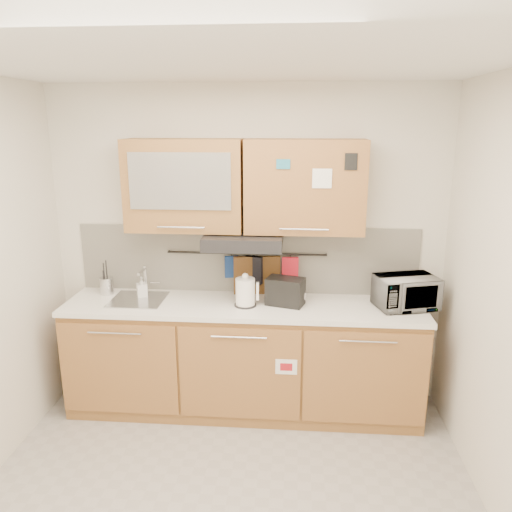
# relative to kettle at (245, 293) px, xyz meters

# --- Properties ---
(ceiling) EXTENTS (3.20, 3.20, 0.00)m
(ceiling) POSITION_rel_kettle_xyz_m (-0.02, -1.15, 1.57)
(ceiling) COLOR white
(ceiling) RESTS_ON wall_back
(wall_back) EXTENTS (3.20, 0.00, 3.20)m
(wall_back) POSITION_rel_kettle_xyz_m (-0.02, 0.35, 0.27)
(wall_back) COLOR silver
(wall_back) RESTS_ON ground
(base_cabinet) EXTENTS (2.80, 0.64, 0.88)m
(base_cabinet) POSITION_rel_kettle_xyz_m (-0.02, 0.04, -0.62)
(base_cabinet) COLOR #A4783A
(base_cabinet) RESTS_ON floor
(countertop) EXTENTS (2.82, 0.62, 0.04)m
(countertop) POSITION_rel_kettle_xyz_m (-0.02, 0.04, -0.13)
(countertop) COLOR white
(countertop) RESTS_ON base_cabinet
(backsplash) EXTENTS (2.80, 0.02, 0.56)m
(backsplash) POSITION_rel_kettle_xyz_m (-0.02, 0.34, 0.17)
(backsplash) COLOR silver
(backsplash) RESTS_ON countertop
(upper_cabinets) EXTENTS (1.82, 0.37, 0.70)m
(upper_cabinets) POSITION_rel_kettle_xyz_m (-0.03, 0.17, 0.81)
(upper_cabinets) COLOR #A4783A
(upper_cabinets) RESTS_ON wall_back
(range_hood) EXTENTS (0.60, 0.46, 0.10)m
(range_hood) POSITION_rel_kettle_xyz_m (-0.02, 0.10, 0.39)
(range_hood) COLOR black
(range_hood) RESTS_ON upper_cabinets
(sink) EXTENTS (0.42, 0.40, 0.26)m
(sink) POSITION_rel_kettle_xyz_m (-0.87, 0.06, -0.10)
(sink) COLOR silver
(sink) RESTS_ON countertop
(utensil_rail) EXTENTS (1.30, 0.02, 0.02)m
(utensil_rail) POSITION_rel_kettle_xyz_m (-0.02, 0.30, 0.23)
(utensil_rail) COLOR black
(utensil_rail) RESTS_ON backsplash
(utensil_crock) EXTENTS (0.12, 0.12, 0.28)m
(utensil_crock) POSITION_rel_kettle_xyz_m (-1.17, 0.18, -0.03)
(utensil_crock) COLOR silver
(utensil_crock) RESTS_ON countertop
(kettle) EXTENTS (0.19, 0.17, 0.27)m
(kettle) POSITION_rel_kettle_xyz_m (0.00, 0.00, 0.00)
(kettle) COLOR white
(kettle) RESTS_ON countertop
(toaster) EXTENTS (0.32, 0.24, 0.22)m
(toaster) POSITION_rel_kettle_xyz_m (0.31, 0.05, 0.00)
(toaster) COLOR black
(toaster) RESTS_ON countertop
(microwave) EXTENTS (0.51, 0.41, 0.25)m
(microwave) POSITION_rel_kettle_xyz_m (1.23, 0.06, 0.02)
(microwave) COLOR #999999
(microwave) RESTS_ON countertop
(soap_bottle) EXTENTS (0.10, 0.11, 0.17)m
(soap_bottle) POSITION_rel_kettle_xyz_m (-0.86, 0.12, -0.02)
(soap_bottle) COLOR #999999
(soap_bottle) RESTS_ON countertop
(cutting_board) EXTENTS (0.38, 0.07, 0.47)m
(cutting_board) POSITION_rel_kettle_xyz_m (0.07, 0.29, -0.02)
(cutting_board) COLOR brown
(cutting_board) RESTS_ON utensil_rail
(oven_mitt) EXTENTS (0.11, 0.06, 0.18)m
(oven_mitt) POSITION_rel_kettle_xyz_m (-0.14, 0.29, 0.12)
(oven_mitt) COLOR navy
(oven_mitt) RESTS_ON utensil_rail
(dark_pouch) EXTENTS (0.15, 0.09, 0.23)m
(dark_pouch) POSITION_rel_kettle_xyz_m (0.04, 0.29, 0.10)
(dark_pouch) COLOR black
(dark_pouch) RESTS_ON utensil_rail
(pot_holder) EXTENTS (0.13, 0.03, 0.16)m
(pot_holder) POSITION_rel_kettle_xyz_m (0.34, 0.29, 0.13)
(pot_holder) COLOR red
(pot_holder) RESTS_ON utensil_rail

